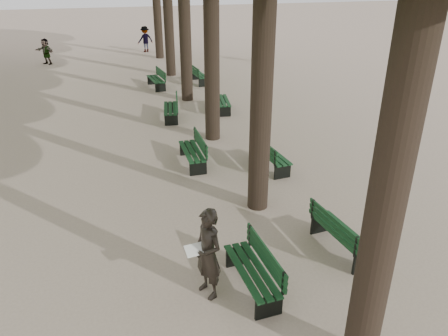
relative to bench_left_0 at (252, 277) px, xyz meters
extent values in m
plane|color=tan|center=(-0.37, -0.01, -0.27)|extent=(120.00, 120.00, 0.00)
cylinder|color=#33261C|center=(1.13, -2.01, 3.48)|extent=(0.52, 0.52, 7.50)
cylinder|color=#33261C|center=(1.13, 2.99, 3.48)|extent=(0.52, 0.52, 7.50)
cylinder|color=#33261C|center=(1.13, 7.99, 3.48)|extent=(0.52, 0.52, 7.50)
cylinder|color=#33261C|center=(1.13, 12.99, 3.48)|extent=(0.52, 0.52, 7.50)
cylinder|color=#33261C|center=(1.13, 17.99, 3.48)|extent=(0.52, 0.52, 7.50)
cube|color=black|center=(-0.02, 0.00, -0.05)|extent=(0.65, 1.83, 0.45)
cube|color=black|center=(-0.02, 0.00, 0.18)|extent=(0.67, 1.83, 0.04)
cube|color=black|center=(0.26, 0.02, 0.45)|extent=(0.17, 1.80, 0.40)
cube|color=black|center=(-0.02, 5.96, -0.05)|extent=(0.55, 1.81, 0.45)
cube|color=black|center=(-0.02, 5.96, 0.18)|extent=(0.57, 1.81, 0.04)
cube|color=black|center=(0.26, 5.96, 0.45)|extent=(0.07, 1.80, 0.40)
cube|color=black|center=(-0.02, 10.48, -0.05)|extent=(0.76, 1.85, 0.45)
cube|color=black|center=(-0.02, 10.48, 0.18)|extent=(0.78, 1.86, 0.04)
cube|color=black|center=(0.26, 10.44, 0.45)|extent=(0.29, 1.79, 0.40)
cube|color=black|center=(-0.02, 15.42, -0.05)|extent=(0.76, 1.85, 0.45)
cube|color=black|center=(-0.02, 15.42, 0.18)|extent=(0.78, 1.86, 0.04)
cube|color=black|center=(0.26, 15.46, 0.45)|extent=(0.29, 1.79, 0.40)
cube|color=black|center=(2.28, 0.69, -0.05)|extent=(0.74, 1.85, 0.45)
cube|color=black|center=(2.28, 0.69, 0.18)|extent=(0.76, 1.85, 0.04)
cube|color=black|center=(2.01, 0.66, 0.45)|extent=(0.26, 1.79, 0.40)
cube|color=black|center=(2.28, 5.10, -0.05)|extent=(0.71, 1.85, 0.45)
cube|color=black|center=(2.28, 5.10, 0.18)|extent=(0.73, 1.85, 0.04)
cube|color=black|center=(2.01, 5.07, 0.45)|extent=(0.23, 1.79, 0.40)
cube|color=black|center=(2.28, 10.98, -0.05)|extent=(0.75, 1.85, 0.45)
cube|color=black|center=(2.28, 10.98, 0.18)|extent=(0.77, 1.86, 0.04)
cube|color=black|center=(2.01, 11.02, 0.45)|extent=(0.28, 1.79, 0.40)
cube|color=black|center=(2.28, 15.83, -0.05)|extent=(0.70, 1.84, 0.45)
cube|color=black|center=(2.28, 15.83, 0.18)|extent=(0.72, 1.85, 0.04)
cube|color=black|center=(2.01, 15.80, 0.45)|extent=(0.23, 1.79, 0.40)
imported|color=black|center=(-0.83, 0.10, 0.64)|extent=(0.62, 0.81, 1.83)
cube|color=white|center=(-1.08, 0.10, 0.78)|extent=(0.37, 0.29, 0.12)
imported|color=#262628|center=(7.13, 20.04, 0.53)|extent=(0.68, 0.99, 1.60)
imported|color=#262628|center=(-5.84, 22.83, 0.50)|extent=(1.26, 1.21, 1.55)
imported|color=#262628|center=(0.46, 25.42, 0.59)|extent=(1.17, 0.69, 1.73)
camera|label=1|loc=(-2.22, -6.30, 5.49)|focal=35.00mm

